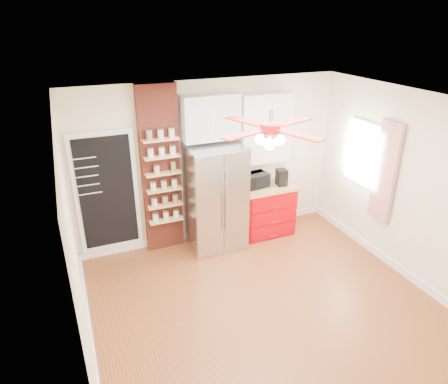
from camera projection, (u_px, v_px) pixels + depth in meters
name	position (u px, v px, depth m)	size (l,w,h in m)	color
floor	(262.00, 300.00, 5.48)	(4.50, 4.50, 0.00)	brown
ceiling	(272.00, 104.00, 4.38)	(4.50, 4.50, 0.00)	white
wall_back	(210.00, 162.00, 6.62)	(4.50, 0.02, 2.70)	#FFF7CD
wall_front	(382.00, 317.00, 3.24)	(4.50, 0.02, 2.70)	#FFF7CD
wall_left	(75.00, 251.00, 4.15)	(0.02, 4.00, 2.70)	#FFF7CD
wall_right	(406.00, 186.00, 5.71)	(0.02, 4.00, 2.70)	#FFF7CD
chalkboard	(107.00, 193.00, 6.10)	(0.95, 0.05, 1.95)	white
brick_pillar	(161.00, 171.00, 6.26)	(0.60, 0.16, 2.70)	maroon
fridge	(215.00, 197.00, 6.48)	(0.90, 0.70, 1.75)	#A9A9AD
upper_glass_cabinet	(210.00, 117.00, 6.13)	(0.90, 0.35, 0.70)	white
red_cabinet	(266.00, 209.00, 7.04)	(0.94, 0.64, 0.90)	#B20008
upper_shelf_unit	(265.00, 128.00, 6.60)	(0.90, 0.30, 1.15)	white
window	(364.00, 154.00, 6.38)	(0.04, 0.75, 1.05)	white
curtain	(385.00, 172.00, 5.94)	(0.06, 0.40, 1.55)	red
ceiling_fan	(270.00, 128.00, 4.49)	(1.40, 1.40, 0.44)	silver
toaster_oven	(255.00, 180.00, 6.77)	(0.43, 0.29, 0.24)	black
coffee_maker	(282.00, 177.00, 6.83)	(0.16, 0.19, 0.29)	black
canister_left	(284.00, 181.00, 6.84)	(0.11, 0.11, 0.16)	#B22A09
canister_right	(284.00, 178.00, 7.00)	(0.10, 0.10, 0.14)	#A70929
pantry_jar_oats	(157.00, 170.00, 6.05)	(0.09, 0.09, 0.13)	beige
pantry_jar_beans	(173.00, 167.00, 6.15)	(0.08, 0.08, 0.14)	olive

